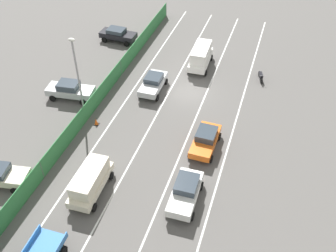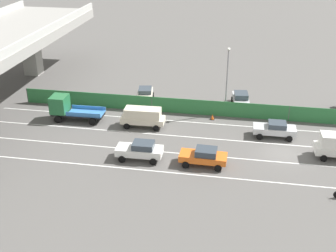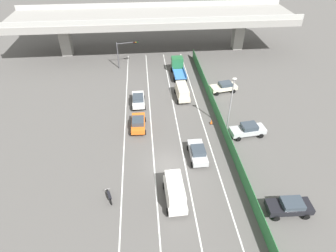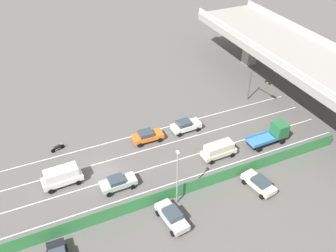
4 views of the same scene
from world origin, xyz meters
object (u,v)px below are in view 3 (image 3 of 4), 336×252
at_px(car_sedan_silver, 198,152).
at_px(car_taxi_orange, 138,123).
at_px(traffic_light, 125,49).
at_px(flatbed_truck_blue, 178,66).
at_px(parked_wagon_silver, 248,130).
at_px(car_van_cream, 182,91).
at_px(car_hatchback_white, 138,100).
at_px(parked_sedan_dark, 290,206).
at_px(car_van_white, 175,191).
at_px(motorcycle, 109,196).
at_px(parked_sedan_cream, 224,87).
at_px(traffic_cone, 211,122).
at_px(street_lamp, 231,99).

height_order(car_sedan_silver, car_taxi_orange, car_taxi_orange).
xyz_separation_m(car_taxi_orange, traffic_light, (-1.95, 19.04, 2.68)).
bearing_deg(flatbed_truck_blue, parked_wagon_silver, -69.52).
bearing_deg(parked_wagon_silver, traffic_light, 126.25).
height_order(car_sedan_silver, car_van_cream, car_van_cream).
xyz_separation_m(car_taxi_orange, parked_wagon_silver, (14.07, -2.81, 0.04)).
bearing_deg(car_taxi_orange, car_hatchback_white, 89.45).
relative_size(car_hatchback_white, traffic_light, 0.86).
bearing_deg(traffic_light, parked_sedan_dark, -64.33).
relative_size(car_hatchback_white, car_van_white, 0.89).
bearing_deg(car_van_white, car_taxi_orange, 106.14).
relative_size(car_taxi_orange, motorcycle, 2.25).
bearing_deg(car_sedan_silver, parked_sedan_dark, -48.26).
relative_size(car_taxi_orange, parked_sedan_cream, 0.95).
xyz_separation_m(car_taxi_orange, parked_sedan_cream, (13.79, 8.54, -0.01)).
xyz_separation_m(parked_sedan_cream, traffic_light, (-15.74, 10.50, 2.69)).
bearing_deg(motorcycle, car_taxi_orange, 75.30).
height_order(flatbed_truck_blue, traffic_cone, flatbed_truck_blue).
bearing_deg(car_hatchback_white, parked_sedan_cream, 11.17).
bearing_deg(car_taxi_orange, motorcycle, -104.70).
height_order(car_hatchback_white, parked_sedan_dark, car_hatchback_white).
bearing_deg(car_van_cream, street_lamp, -59.34).
distance_m(car_hatchback_white, motorcycle, 17.68).
bearing_deg(traffic_light, parked_wagon_silver, -53.75).
distance_m(car_hatchback_white, parked_wagon_silver, 16.46).
bearing_deg(car_van_white, parked_wagon_silver, 41.81).
xyz_separation_m(car_hatchback_white, car_van_white, (3.48, -18.05, 0.37)).
xyz_separation_m(car_van_cream, car_taxi_orange, (-6.87, -7.19, -0.28)).
xyz_separation_m(car_sedan_silver, car_van_white, (-3.33, -5.80, 0.42)).
height_order(car_van_cream, traffic_cone, car_van_cream).
xyz_separation_m(car_van_white, flatbed_truck_blue, (3.64, 27.86, 0.06)).
height_order(car_van_cream, traffic_light, traffic_light).
bearing_deg(parked_wagon_silver, car_sedan_silver, -153.31).
relative_size(car_van_cream, car_van_white, 0.97).
relative_size(traffic_light, traffic_cone, 7.84).
height_order(car_hatchback_white, parked_sedan_cream, car_hatchback_white).
height_order(parked_wagon_silver, traffic_cone, parked_wagon_silver).
bearing_deg(car_sedan_silver, car_van_cream, 89.97).
bearing_deg(car_sedan_silver, traffic_cone, 64.57).
relative_size(street_lamp, traffic_cone, 12.05).
xyz_separation_m(car_hatchback_white, parked_wagon_silver, (14.01, -8.64, -0.00)).
height_order(parked_wagon_silver, parked_sedan_cream, parked_wagon_silver).
height_order(car_van_white, traffic_cone, car_van_white).
xyz_separation_m(parked_sedan_dark, street_lamp, (-2.47, 13.59, 3.69)).
height_order(parked_wagon_silver, street_lamp, street_lamp).
distance_m(flatbed_truck_blue, parked_sedan_dark, 31.21).
xyz_separation_m(parked_sedan_dark, traffic_cone, (-4.31, 14.86, -0.59)).
bearing_deg(motorcycle, traffic_light, 87.96).
height_order(car_hatchback_white, traffic_light, traffic_light).
relative_size(car_sedan_silver, parked_sedan_cream, 0.95).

